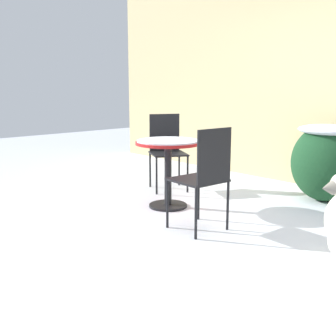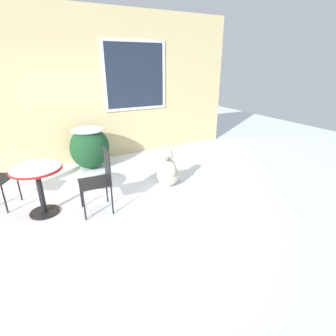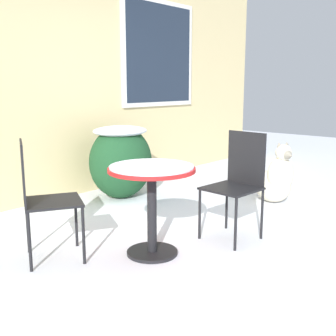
{
  "view_description": "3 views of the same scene",
  "coord_description": "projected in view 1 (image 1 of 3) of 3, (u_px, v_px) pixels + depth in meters",
  "views": [
    {
      "loc": [
        2.55,
        -2.86,
        1.3
      ],
      "look_at": [
        -0.71,
        0.15,
        0.43
      ],
      "focal_mm": 45.0,
      "sensor_mm": 36.0,
      "label": 1
    },
    {
      "loc": [
        -0.66,
        -3.67,
        2.08
      ],
      "look_at": [
        1.37,
        0.16,
        0.32
      ],
      "focal_mm": 28.0,
      "sensor_mm": 36.0,
      "label": 2
    },
    {
      "loc": [
        -3.07,
        -2.07,
        1.36
      ],
      "look_at": [
        0.0,
        0.6,
        0.55
      ],
      "focal_mm": 45.0,
      "sensor_mm": 36.0,
      "label": 3
    }
  ],
  "objects": [
    {
      "name": "ground_plane",
      "position": [
        207.0,
        225.0,
        4.0
      ],
      "size": [
        16.0,
        16.0,
        0.0
      ],
      "primitive_type": "plane",
      "color": "white"
    },
    {
      "name": "shrub_left",
      "position": [
        326.0,
        160.0,
        4.76
      ],
      "size": [
        0.79,
        0.71,
        0.88
      ],
      "color": "#194223",
      "rests_on": "ground_plane"
    },
    {
      "name": "patio_table",
      "position": [
        168.0,
        156.0,
        4.5
      ],
      "size": [
        0.69,
        0.69,
        0.73
      ],
      "color": "black",
      "rests_on": "ground_plane"
    },
    {
      "name": "patio_chair_near_table",
      "position": [
        167.0,
        148.0,
        5.34
      ],
      "size": [
        0.58,
        0.58,
        0.95
      ],
      "rotation": [
        0.0,
        0.0,
        1.07
      ],
      "color": "black",
      "rests_on": "ground_plane"
    },
    {
      "name": "patio_chair_far_side",
      "position": [
        204.0,
        175.0,
        3.74
      ],
      "size": [
        0.46,
        0.46,
        0.95
      ],
      "rotation": [
        0.0,
        0.0,
        4.64
      ],
      "color": "black",
      "rests_on": "ground_plane"
    }
  ]
}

